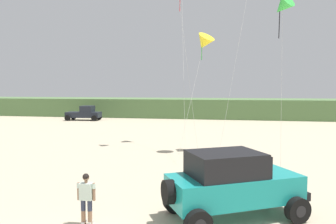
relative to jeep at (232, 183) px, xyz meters
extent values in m
cube|color=#567A47|center=(-4.90, 39.37, 0.19)|extent=(90.00, 9.21, 2.77)
cube|color=teal|center=(0.06, 0.03, -0.19)|extent=(4.74, 3.73, 0.90)
cube|color=teal|center=(1.51, 0.83, 0.18)|extent=(1.78, 2.01, 0.12)
cube|color=black|center=(-0.25, -0.14, 0.66)|extent=(2.86, 2.65, 0.80)
cube|color=black|center=(0.81, 0.44, 0.62)|extent=(0.89, 1.51, 0.72)
cube|color=black|center=(2.06, 1.13, -0.46)|extent=(1.05, 1.68, 0.28)
cylinder|color=black|center=(-1.97, -1.09, -0.09)|extent=(0.64, 0.82, 0.77)
cylinder|color=black|center=(1.10, 1.78, -0.78)|extent=(0.88, 0.67, 0.84)
cylinder|color=black|center=(1.10, 1.78, -0.78)|extent=(0.49, 0.46, 0.38)
cylinder|color=black|center=(2.09, -0.02, -0.78)|extent=(0.88, 0.67, 0.84)
cylinder|color=black|center=(2.09, -0.02, -0.78)|extent=(0.49, 0.46, 0.38)
cylinder|color=black|center=(-1.97, 0.09, -0.78)|extent=(0.88, 0.67, 0.84)
cylinder|color=black|center=(-1.97, 0.09, -0.78)|extent=(0.49, 0.46, 0.38)
cylinder|color=black|center=(-0.97, -1.71, -0.78)|extent=(0.88, 0.67, 0.84)
cylinder|color=black|center=(-0.97, -1.71, -0.78)|extent=(0.49, 0.46, 0.38)
cylinder|color=#8C664C|center=(-4.69, -1.46, -0.95)|extent=(0.14, 0.14, 0.49)
cylinder|color=#2D3347|center=(-4.69, -1.46, -0.56)|extent=(0.15, 0.15, 0.36)
cube|color=silver|center=(-4.69, -1.42, -1.15)|extent=(0.13, 0.27, 0.10)
cylinder|color=#8C664C|center=(-4.47, -1.44, -0.95)|extent=(0.14, 0.14, 0.49)
cylinder|color=#2D3347|center=(-4.47, -1.44, -0.56)|extent=(0.15, 0.15, 0.36)
cube|color=silver|center=(-4.47, -1.40, -1.15)|extent=(0.13, 0.27, 0.10)
cube|color=silver|center=(-4.58, -1.45, -0.11)|extent=(0.41, 0.28, 0.54)
cylinder|color=#8C664C|center=(-4.83, -1.47, -0.12)|extent=(0.09, 0.09, 0.56)
cylinder|color=silver|center=(-4.83, -1.47, 0.07)|extent=(0.11, 0.11, 0.16)
cylinder|color=#8C664C|center=(-4.32, -1.44, -0.12)|extent=(0.09, 0.09, 0.56)
cylinder|color=silver|center=(-4.32, -1.44, 0.07)|extent=(0.11, 0.11, 0.16)
cylinder|color=#8C664C|center=(-4.58, -1.45, 0.20)|extent=(0.10, 0.10, 0.08)
sphere|color=#8C664C|center=(-4.58, -1.45, 0.34)|extent=(0.21, 0.21, 0.21)
sphere|color=black|center=(-4.58, -1.47, 0.36)|extent=(0.21, 0.21, 0.21)
cube|color=#1E232D|center=(-19.89, 30.70, -0.44)|extent=(4.75, 2.31, 0.76)
cube|color=#1E232D|center=(-19.34, 30.75, 0.36)|extent=(1.76, 1.94, 0.84)
cylinder|color=black|center=(-18.14, 31.92, -0.82)|extent=(0.78, 0.33, 0.76)
cylinder|color=black|center=(-17.95, 29.83, -0.82)|extent=(0.78, 0.33, 0.76)
cylinder|color=black|center=(-21.83, 31.58, -0.82)|extent=(0.78, 0.33, 0.76)
cylinder|color=black|center=(-21.64, 29.49, -0.82)|extent=(0.78, 0.33, 0.76)
cylinder|color=silver|center=(0.31, 9.32, 5.67)|extent=(2.24, 4.76, 13.65)
cylinder|color=red|center=(-4.08, 14.71, 9.81)|extent=(0.05, 0.15, 1.35)
cylinder|color=silver|center=(-3.36, 11.72, 4.80)|extent=(1.16, 6.00, 11.91)
cone|color=yellow|center=(-1.90, 11.22, 6.22)|extent=(1.84, 1.83, 1.44)
cylinder|color=green|center=(-2.05, 11.22, 5.51)|extent=(0.05, 0.10, 0.89)
cylinder|color=silver|center=(-2.50, 9.26, 2.54)|extent=(1.21, 3.94, 7.38)
cylinder|color=silver|center=(-3.26, 11.47, 6.35)|extent=(2.26, 2.67, 15.00)
cone|color=green|center=(2.68, 8.53, 7.73)|extent=(1.53, 1.58, 1.36)
cylinder|color=black|center=(2.53, 8.53, 6.72)|extent=(0.05, 0.17, 1.48)
cylinder|color=silver|center=(2.65, 7.95, 3.29)|extent=(0.07, 1.17, 8.88)
camera|label=1|loc=(-0.09, -10.98, 3.16)|focal=35.00mm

